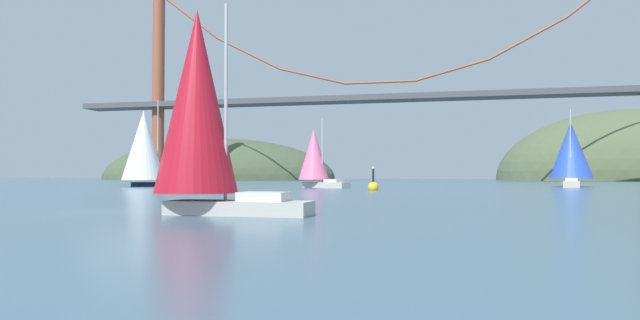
% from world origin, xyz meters
% --- Properties ---
extents(ground_plane, '(360.00, 360.00, 0.00)m').
position_xyz_m(ground_plane, '(0.00, 0.00, 0.00)').
color(ground_plane, '#426075').
extents(headland_left, '(73.73, 44.00, 25.00)m').
position_xyz_m(headland_left, '(-55.00, 135.00, 0.00)').
color(headland_left, '#425138').
rests_on(headland_left, ground_plane).
extents(headland_right, '(66.70, 44.00, 36.72)m').
position_xyz_m(headland_right, '(60.00, 135.00, 0.00)').
color(headland_right, '#4C5B3D').
rests_on(headland_right, ground_plane).
extents(suspension_bridge, '(139.99, 6.00, 44.41)m').
position_xyz_m(suspension_bridge, '(0.00, 95.00, 19.66)').
color(suspension_bridge, brown).
rests_on(suspension_bridge, ground_plane).
extents(sailboat_blue_spinnaker, '(6.10, 8.94, 9.84)m').
position_xyz_m(sailboat_blue_spinnaker, '(29.40, 54.98, 4.50)').
color(sailboat_blue_spinnaker, '#B7B2A8').
rests_on(sailboat_blue_spinnaker, ground_plane).
extents(sailboat_crimson_sail, '(6.54, 3.45, 8.55)m').
position_xyz_m(sailboat_crimson_sail, '(4.10, -0.25, 4.33)').
color(sailboat_crimson_sail, '#B7B2A8').
rests_on(sailboat_crimson_sail, ground_plane).
extents(sailboat_pink_spinnaker, '(7.22, 5.24, 8.36)m').
position_xyz_m(sailboat_pink_spinnaker, '(-1.80, 43.90, 3.77)').
color(sailboat_pink_spinnaker, '#B7B2A8').
rests_on(sailboat_pink_spinnaker, ground_plane).
extents(sailboat_white_mainsail, '(10.21, 8.22, 11.47)m').
position_xyz_m(sailboat_white_mainsail, '(-24.91, 43.99, 5.21)').
color(sailboat_white_mainsail, '#191E4C').
rests_on(sailboat_white_mainsail, ground_plane).
extents(channel_buoy, '(1.10, 1.10, 2.64)m').
position_xyz_m(channel_buoy, '(6.62, 34.27, 0.37)').
color(channel_buoy, gold).
rests_on(channel_buoy, ground_plane).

